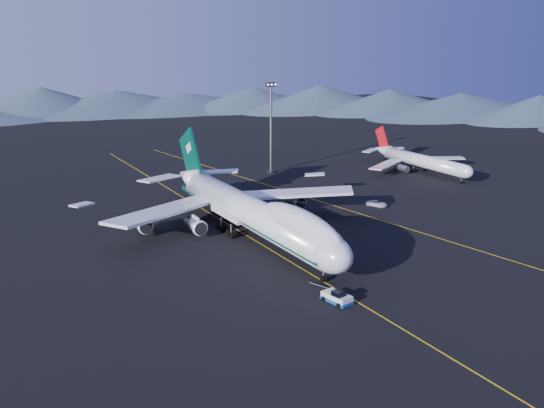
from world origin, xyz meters
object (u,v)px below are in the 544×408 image
floodlight_mast (271,128)px  service_van (377,204)px  pushback_tug (337,298)px  second_jet (420,161)px  boeing_747 (251,212)px

floodlight_mast → service_van: bearing=-85.8°
pushback_tug → second_jet: (77.98, 65.56, 3.01)m
second_jet → floodlight_mast: floodlight_mast is taller
second_jet → floodlight_mast: bearing=127.4°
boeing_747 → floodlight_mast: size_ratio=2.64×
service_van → floodlight_mast: size_ratio=0.19×
service_van → floodlight_mast: 49.04m
boeing_747 → service_van: 39.38m
second_jet → pushback_tug: bearing=-163.0°
pushback_tug → floodlight_mast: bearing=56.3°
boeing_747 → service_van: (38.50, 6.54, -5.09)m
boeing_747 → pushback_tug: size_ratio=13.31×
boeing_747 → second_jet: (75.06, 30.98, -2.11)m
pushback_tug → second_jet: bearing=29.6°
second_jet → floodlight_mast: (-40.06, 22.66, 10.23)m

